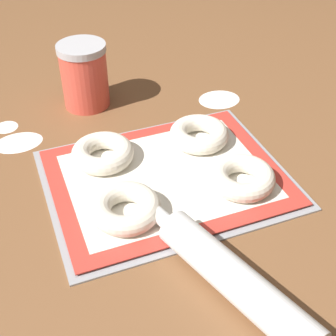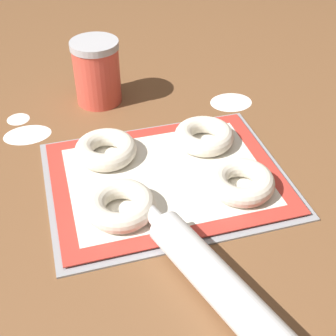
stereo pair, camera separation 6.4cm
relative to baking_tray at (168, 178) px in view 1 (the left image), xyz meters
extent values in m
plane|color=brown|center=(0.00, 0.01, 0.00)|extent=(2.80, 2.80, 0.00)
cube|color=#93969B|center=(0.00, 0.00, 0.00)|extent=(0.46, 0.36, 0.01)
cube|color=red|center=(0.00, 0.00, 0.01)|extent=(0.43, 0.34, 0.00)
cube|color=silver|center=(0.00, 0.00, 0.01)|extent=(0.37, 0.28, 0.00)
torus|color=silver|center=(-0.11, -0.08, 0.03)|extent=(0.12, 0.12, 0.04)
torus|color=silver|center=(0.12, -0.08, 0.03)|extent=(0.12, 0.12, 0.04)
torus|color=silver|center=(-0.10, 0.09, 0.03)|extent=(0.12, 0.12, 0.04)
torus|color=silver|center=(0.10, 0.08, 0.03)|extent=(0.12, 0.12, 0.04)
cylinder|color=#DB4C3D|center=(-0.08, 0.33, 0.06)|extent=(0.11, 0.11, 0.14)
cylinder|color=#B2B2B7|center=(-0.08, 0.33, 0.14)|extent=(0.11, 0.11, 0.02)
cylinder|color=silver|center=(-0.01, -0.28, 0.03)|extent=(0.15, 0.29, 0.06)
cylinder|color=silver|center=(-0.06, -0.12, 0.03)|extent=(0.04, 0.06, 0.03)
ellipsoid|color=white|center=(-0.26, 0.23, 0.00)|extent=(0.10, 0.08, 0.00)
ellipsoid|color=white|center=(0.23, 0.24, 0.00)|extent=(0.10, 0.09, 0.00)
ellipsoid|color=white|center=(-0.27, 0.30, 0.00)|extent=(0.05, 0.05, 0.00)
camera|label=1|loc=(-0.25, -0.65, 0.58)|focal=50.00mm
camera|label=2|loc=(-0.19, -0.67, 0.58)|focal=50.00mm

